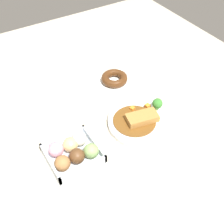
# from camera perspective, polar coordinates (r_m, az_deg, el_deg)

# --- Properties ---
(ground_plane) EXTENTS (1.60, 1.60, 0.00)m
(ground_plane) POSITION_cam_1_polar(r_m,az_deg,el_deg) (1.15, -2.39, 0.31)
(ground_plane) COLOR #B2A893
(curry_plate) EXTENTS (0.27, 0.27, 0.07)m
(curry_plate) POSITION_cam_1_polar(r_m,az_deg,el_deg) (1.09, 6.20, -1.64)
(curry_plate) COLOR white
(curry_plate) RESTS_ON ground_plane
(donut_box) EXTENTS (0.17, 0.16, 0.06)m
(donut_box) POSITION_cam_1_polar(r_m,az_deg,el_deg) (0.98, -7.65, -7.82)
(donut_box) COLOR silver
(donut_box) RESTS_ON ground_plane
(chocolate_ring_donut) EXTENTS (0.15, 0.15, 0.03)m
(chocolate_ring_donut) POSITION_cam_1_polar(r_m,az_deg,el_deg) (1.27, 0.47, 6.55)
(chocolate_ring_donut) COLOR white
(chocolate_ring_donut) RESTS_ON ground_plane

